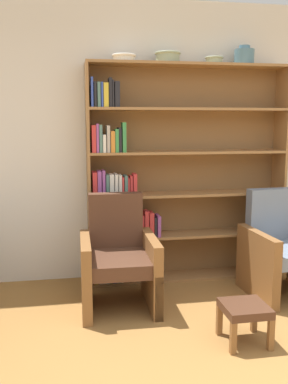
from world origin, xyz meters
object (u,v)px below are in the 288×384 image
at_px(bowl_copper, 124,58).
at_px(armchair_leather, 118,259).
at_px(vase_tall, 244,57).
at_px(bookshelf, 169,177).
at_px(armchair_cushioned, 282,250).
at_px(bowl_sage, 214,60).
at_px(bowl_brass, 168,57).
at_px(footstool, 245,312).

xyz_separation_m(bowl_copper, armchair_leather, (-0.13, -0.55, -1.76)).
height_order(bowl_copper, vase_tall, vase_tall).
xyz_separation_m(bookshelf, bowl_copper, (-0.44, -0.02, 1.14)).
relative_size(bowl_copper, vase_tall, 1.17).
bearing_deg(bowl_copper, armchair_leather, -103.53).
bearing_deg(armchair_leather, armchair_cushioned, -179.10).
xyz_separation_m(armchair_leather, armchair_cushioned, (1.52, -0.00, 0.00)).
bearing_deg(armchair_cushioned, bookshelf, -34.72).
xyz_separation_m(bookshelf, armchair_cushioned, (0.95, -0.57, -0.63)).
height_order(bowl_copper, bowl_sage, same).
bearing_deg(bowl_brass, armchair_cushioned, -29.67).
xyz_separation_m(bowl_copper, footstool, (0.69, -1.37, -1.94)).
xyz_separation_m(bowl_copper, bowl_sage, (0.88, 0.00, 0.00)).
bearing_deg(bowl_copper, footstool, -63.38).
height_order(vase_tall, armchair_leather, vase_tall).
bearing_deg(footstool, bowl_sage, 82.02).
height_order(bowl_copper, footstool, bowl_copper).
bearing_deg(armchair_leather, bowl_copper, -102.63).
height_order(bookshelf, bowl_copper, bowl_copper).
distance_m(bowl_sage, vase_tall, 0.31).
bearing_deg(footstool, bookshelf, 99.92).
relative_size(bowl_brass, armchair_cushioned, 0.26).
height_order(vase_tall, footstool, vase_tall).
bearing_deg(bowl_sage, footstool, -97.98).
bearing_deg(bowl_sage, vase_tall, -0.00).
relative_size(bowl_sage, vase_tall, 0.93).
relative_size(bowl_copper, footstool, 0.71).
distance_m(armchair_cushioned, footstool, 1.09).
height_order(bowl_sage, armchair_leather, bowl_sage).
relative_size(vase_tall, armchair_cushioned, 0.20).
bearing_deg(bookshelf, armchair_cushioned, -31.19).
relative_size(bowl_brass, footstool, 0.78).
relative_size(bookshelf, vase_tall, 11.11).
height_order(bowl_copper, bowl_brass, bowl_brass).
relative_size(armchair_leather, armchair_cushioned, 1.00).
distance_m(bowl_copper, vase_tall, 1.18).
distance_m(bowl_copper, armchair_leather, 1.85).
distance_m(bowl_sage, armchair_cushioned, 1.92).
bearing_deg(vase_tall, bowl_brass, 180.00).
height_order(bookshelf, bowl_sage, bowl_sage).
xyz_separation_m(bowl_sage, armchair_leather, (-1.01, -0.55, -1.76)).
distance_m(bookshelf, bowl_copper, 1.22).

